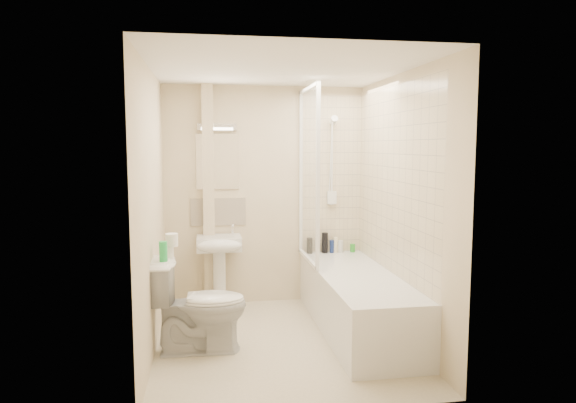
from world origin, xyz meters
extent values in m
plane|color=beige|center=(0.00, 0.00, 0.00)|extent=(2.50, 2.50, 0.00)
cube|color=beige|center=(0.00, 1.25, 1.20)|extent=(2.20, 0.02, 2.40)
cube|color=beige|center=(-1.10, 0.00, 1.20)|extent=(0.02, 2.50, 2.40)
cube|color=beige|center=(1.10, 0.00, 1.20)|extent=(0.02, 2.50, 2.40)
cube|color=white|center=(0.00, 0.00, 2.40)|extent=(2.20, 2.50, 0.02)
cube|color=beige|center=(0.75, 1.24, 1.42)|extent=(0.70, 0.01, 1.75)
cube|color=beige|center=(1.09, 0.20, 1.42)|extent=(0.01, 2.10, 1.75)
cube|color=beige|center=(-0.62, 1.19, 1.20)|extent=(0.12, 0.12, 2.40)
cube|color=beige|center=(-0.52, 1.24, 1.03)|extent=(0.60, 0.02, 0.30)
cube|color=white|center=(-0.52, 1.24, 1.58)|extent=(0.46, 0.01, 0.60)
cube|color=silver|center=(-0.52, 1.22, 1.95)|extent=(0.42, 0.07, 0.07)
cube|color=white|center=(0.75, 0.20, 0.28)|extent=(0.70, 2.10, 0.55)
cube|color=white|center=(0.75, 0.20, 0.49)|extent=(0.56, 1.96, 0.05)
cube|color=white|center=(0.40, 0.80, 1.45)|extent=(0.01, 0.90, 1.80)
cube|color=white|center=(0.40, 1.23, 1.45)|extent=(0.04, 0.04, 1.80)
cube|color=white|center=(0.40, 0.35, 1.45)|extent=(0.04, 0.04, 1.80)
cube|color=white|center=(0.40, 0.80, 2.33)|extent=(0.04, 0.90, 0.04)
cube|color=white|center=(0.40, 0.80, 0.57)|extent=(0.04, 0.90, 0.03)
cylinder|color=white|center=(0.75, 1.22, 1.55)|extent=(0.02, 0.02, 0.90)
cylinder|color=white|center=(0.75, 1.22, 1.10)|extent=(0.05, 0.05, 0.02)
cylinder|color=white|center=(0.75, 1.22, 2.00)|extent=(0.05, 0.05, 0.02)
cylinder|color=white|center=(0.75, 1.15, 2.03)|extent=(0.08, 0.11, 0.11)
cube|color=white|center=(0.75, 1.21, 1.17)|extent=(0.10, 0.05, 0.14)
cylinder|color=white|center=(0.73, 1.19, 1.60)|extent=(0.01, 0.13, 0.84)
cylinder|color=white|center=(-0.52, 1.08, 0.31)|extent=(0.13, 0.13, 0.63)
cube|color=white|center=(-0.52, 1.05, 0.72)|extent=(0.47, 0.36, 0.14)
ellipsoid|color=white|center=(-0.52, 0.88, 0.72)|extent=(0.47, 0.20, 0.14)
cube|color=silver|center=(-0.52, 1.05, 0.77)|extent=(0.32, 0.23, 0.04)
cylinder|color=white|center=(-0.67, 1.16, 0.84)|extent=(0.03, 0.03, 0.10)
cylinder|color=white|center=(-0.37, 1.16, 0.84)|extent=(0.03, 0.03, 0.10)
sphere|color=white|center=(-0.67, 1.16, 0.89)|extent=(0.04, 0.04, 0.04)
sphere|color=white|center=(-0.37, 1.16, 0.89)|extent=(0.04, 0.04, 0.04)
cylinder|color=black|center=(0.49, 1.16, 0.64)|extent=(0.07, 0.07, 0.18)
cylinder|color=silver|center=(0.58, 1.16, 0.63)|extent=(0.05, 0.05, 0.16)
cylinder|color=black|center=(0.66, 1.16, 0.66)|extent=(0.07, 0.07, 0.23)
cylinder|color=navy|center=(0.74, 1.16, 0.62)|extent=(0.05, 0.05, 0.14)
cylinder|color=#F5E9BD|center=(0.79, 1.16, 0.64)|extent=(0.05, 0.05, 0.17)
cylinder|color=silver|center=(0.84, 1.16, 0.62)|extent=(0.06, 0.06, 0.14)
cylinder|color=green|center=(0.99, 1.16, 0.60)|extent=(0.06, 0.06, 0.09)
imported|color=white|center=(-0.72, -0.07, 0.40)|extent=(0.50, 0.82, 0.81)
cylinder|color=white|center=(-0.98, 0.01, 0.86)|extent=(0.10, 0.10, 0.10)
cylinder|color=white|center=(-0.94, -0.01, 0.96)|extent=(0.11, 0.11, 0.11)
cylinder|color=green|center=(-1.00, -0.15, 0.89)|extent=(0.07, 0.07, 0.17)
camera|label=1|loc=(-0.64, -4.38, 1.75)|focal=32.00mm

